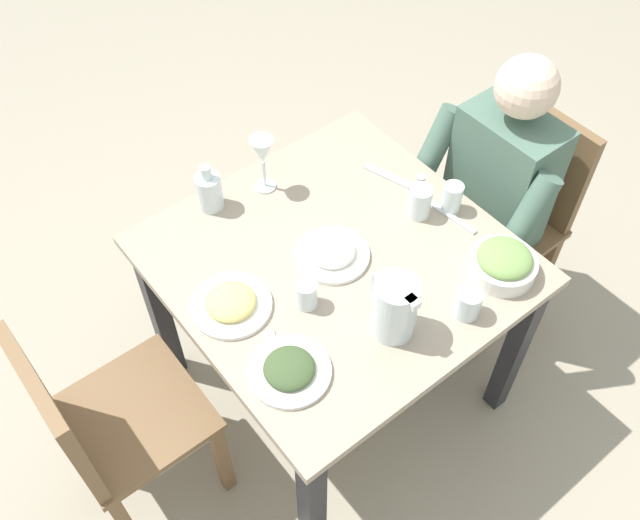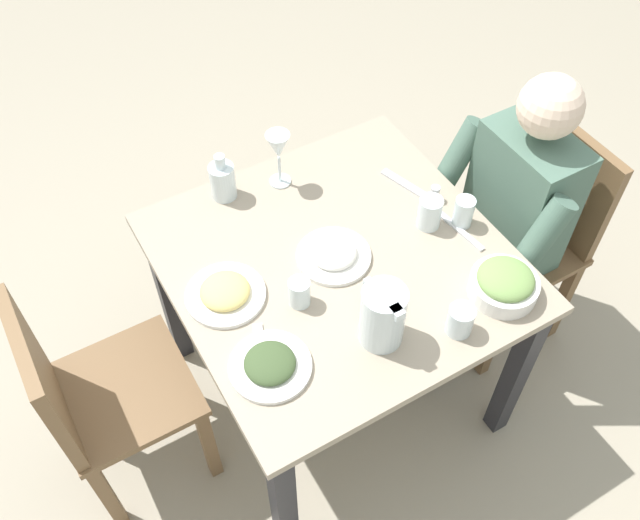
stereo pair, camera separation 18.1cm
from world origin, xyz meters
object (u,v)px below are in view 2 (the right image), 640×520
chair_far (93,395)px  water_glass_far_right (460,320)px  dining_table (337,283)px  diner_near (495,222)px  chair_near (532,229)px  water_glass_center (430,213)px  plate_fries (225,293)px  wine_glass (278,149)px  water_glass_by_pitcher (299,292)px  plate_yoghurt (334,254)px  salad_bowl (504,283)px  oil_carafe (223,182)px  plate_dolmas (270,365)px  water_pitcher (382,315)px  water_glass_far_left (464,212)px  salt_shaker (435,193)px

chair_far → water_glass_far_right: chair_far is taller
dining_table → diner_near: diner_near is taller
chair_near → water_glass_center: 0.56m
plate_fries → wine_glass: bearing=-46.8°
water_glass_by_pitcher → chair_far: bearing=74.4°
diner_near → water_glass_far_right: diner_near is taller
water_glass_center → water_glass_by_pitcher: water_glass_center is taller
dining_table → plate_yoghurt: size_ratio=4.35×
plate_fries → water_glass_by_pitcher: water_glass_by_pitcher is taller
chair_far → salad_bowl: size_ratio=4.54×
chair_near → diner_near: bearing=90.0°
water_glass_center → salad_bowl: bearing=-174.8°
diner_near → oil_carafe: 0.89m
chair_near → water_glass_by_pitcher: chair_near is taller
dining_table → plate_dolmas: (-0.23, 0.34, 0.13)m
plate_yoghurt → water_glass_far_right: water_glass_far_right is taller
diner_near → water_glass_far_right: (-0.32, 0.42, 0.15)m
plate_yoghurt → oil_carafe: (0.39, 0.17, 0.04)m
chair_far → water_glass_far_right: 1.08m
chair_near → water_pitcher: water_pitcher is taller
salad_bowl → wine_glass: bearing=25.2°
dining_table → water_glass_far_left: water_glass_far_left is taller
water_pitcher → water_glass_far_left: 0.49m
water_glass_center → plate_fries: bearing=84.5°
plate_dolmas → chair_near: bearing=-81.2°
plate_fries → oil_carafe: oil_carafe is taller
chair_far → water_glass_far_left: bearing=-97.6°
chair_far → wine_glass: size_ratio=4.49×
water_glass_far_left → water_glass_center: bearing=62.9°
diner_near → dining_table: bearing=84.6°
wine_glass → chair_far: bearing=109.6°
water_pitcher → water_glass_by_pitcher: bearing=32.5°
plate_dolmas → water_glass_center: water_glass_center is taller
water_glass_far_right → dining_table: bearing=22.4°
chair_far → salt_shaker: chair_far is taller
chair_far → water_glass_center: 1.13m
chair_near → plate_fries: (0.10, 1.12, 0.27)m
diner_near → salt_shaker: diner_near is taller
dining_table → oil_carafe: bearing=23.4°
water_glass_far_left → water_glass_center: water_glass_center is taller
water_glass_by_pitcher → water_glass_center: bearing=-83.1°
plate_fries → oil_carafe: size_ratio=1.38×
chair_near → oil_carafe: oil_carafe is taller
chair_near → water_glass_center: size_ratio=8.45×
chair_near → chair_far: (0.14, 1.55, 0.00)m
water_glass_center → chair_near: bearing=-94.0°
water_pitcher → wine_glass: 0.66m
wine_glass → diner_near: bearing=-126.8°
chair_near → water_glass_far_left: bearing=92.2°
water_pitcher → water_glass_by_pitcher: size_ratio=2.17×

